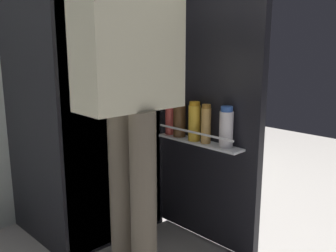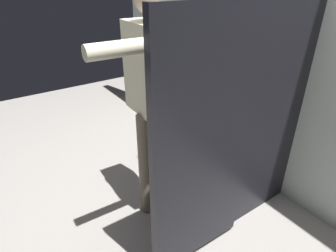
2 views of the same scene
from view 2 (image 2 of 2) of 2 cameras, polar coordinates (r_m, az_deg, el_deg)
name	(u,v)px [view 2 (image 2 of 2)]	position (r m, az deg, el deg)	size (l,w,h in m)	color
ground_plane	(175,212)	(2.38, 1.45, -16.89)	(6.61, 6.61, 0.00)	gray
kitchen_wall	(279,30)	(2.39, 21.37, 17.60)	(4.40, 0.10, 2.64)	beige
refrigerator	(234,107)	(2.20, 13.14, 3.74)	(0.73, 1.31, 1.60)	black
person	(155,89)	(1.88, -2.61, 7.50)	(0.56, 0.80, 1.68)	#665B4C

